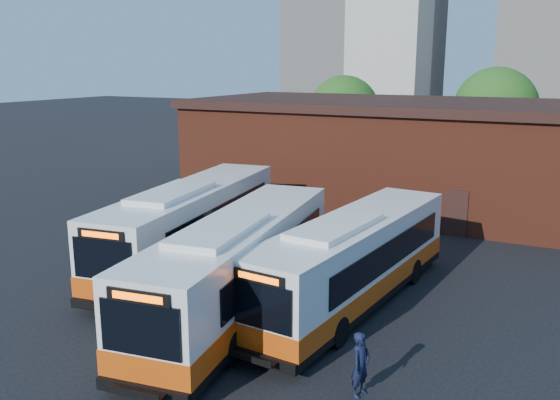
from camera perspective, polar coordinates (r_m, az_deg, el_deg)
The scene contains 8 objects.
ground at distance 19.76m, azimuth -0.54°, elevation -12.64°, with size 220.00×220.00×0.00m, color black.
bus_west at distance 26.02m, azimuth -8.54°, elevation -2.59°, with size 4.43×13.37×3.59m.
bus_midwest at distance 20.67m, azimuth -3.94°, elevation -6.66°, with size 4.38×13.22×3.55m.
bus_mideast at distance 21.60m, azimuth 7.02°, elevation -6.10°, with size 3.74×12.51×3.36m.
transit_worker at distance 16.18m, azimuth 7.77°, elevation -15.41°, with size 0.64×0.42×1.77m, color black.
depot_building at distance 37.11m, azimuth 13.92°, elevation 4.39°, with size 28.60×12.60×6.40m.
tree_west at distance 51.31m, azimuth 6.16°, elevation 8.52°, with size 6.00×6.00×7.65m.
tree_mid at distance 50.31m, azimuth 20.02°, elevation 8.23°, with size 6.56×6.56×8.36m.
Camera 1 is at (8.26, -15.80, 8.53)m, focal length 38.00 mm.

